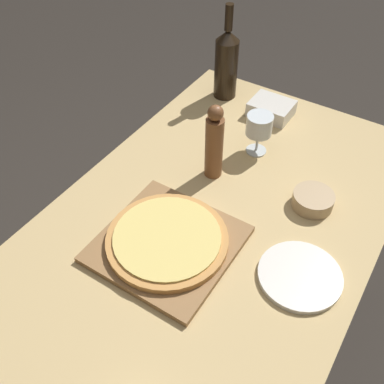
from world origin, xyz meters
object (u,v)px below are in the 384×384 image
Objects in this scene: wine_glass at (259,126)px; small_bowl at (313,200)px; pizza at (167,239)px; pepper_mill at (214,143)px; wine_bottle at (226,63)px.

small_bowl is at bearing -28.30° from wine_glass.
wine_glass is 1.18× the size of small_bowl.
pepper_mill is at bearing 98.04° from pizza.
small_bowl is (0.24, -0.13, -0.08)m from wine_glass.
wine_glass is at bearing -42.88° from wine_bottle.
wine_bottle is 0.34m from wine_glass.
pizza is 2.72× the size of small_bowl.
wine_bottle reaches higher than pizza.
wine_glass reaches higher than pizza.
small_bowl is (0.31, 0.04, -0.10)m from pepper_mill.
wine_bottle is 2.92× the size of small_bowl.
wine_bottle is 0.44m from pepper_mill.
wine_glass is (0.06, 0.17, -0.02)m from pepper_mill.
wine_bottle reaches higher than pepper_mill.
pizza is 2.31× the size of wine_glass.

